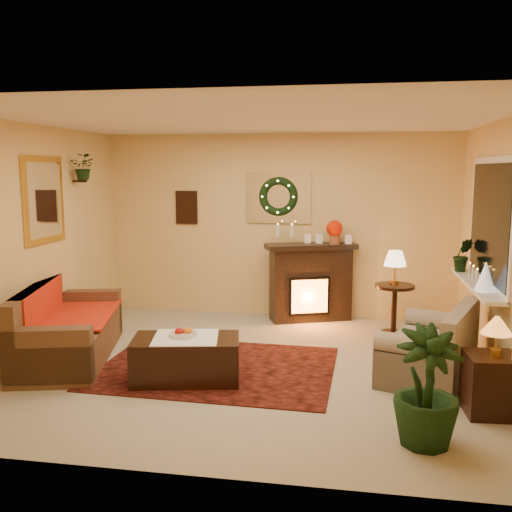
% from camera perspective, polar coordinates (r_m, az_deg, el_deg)
% --- Properties ---
extents(floor, '(5.00, 5.00, 0.00)m').
position_cam_1_polar(floor, '(6.25, -0.55, -10.97)').
color(floor, beige).
rests_on(floor, ground).
extents(ceiling, '(5.00, 5.00, 0.00)m').
position_cam_1_polar(ceiling, '(5.91, -0.59, 13.53)').
color(ceiling, white).
rests_on(ceiling, ground).
extents(wall_back, '(5.00, 5.00, 0.00)m').
position_cam_1_polar(wall_back, '(8.15, 2.27, 3.02)').
color(wall_back, '#EFD88C').
rests_on(wall_back, ground).
extents(wall_front, '(5.00, 5.00, 0.00)m').
position_cam_1_polar(wall_front, '(3.78, -6.71, -3.60)').
color(wall_front, '#EFD88C').
rests_on(wall_front, ground).
extents(wall_left, '(4.50, 4.50, 0.00)m').
position_cam_1_polar(wall_left, '(6.84, -21.65, 1.34)').
color(wall_left, '#EFD88C').
rests_on(wall_left, ground).
extents(wall_right, '(4.50, 4.50, 0.00)m').
position_cam_1_polar(wall_right, '(6.02, 23.54, 0.31)').
color(wall_right, '#EFD88C').
rests_on(wall_right, ground).
extents(area_rug, '(2.51, 1.91, 0.01)m').
position_cam_1_polar(area_rug, '(6.20, -3.93, -11.08)').
color(area_rug, '#4E1204').
rests_on(area_rug, floor).
extents(sofa, '(1.29, 2.07, 0.83)m').
position_cam_1_polar(sofa, '(6.72, -18.16, -6.17)').
color(sofa, '#412C1B').
rests_on(sofa, floor).
extents(red_throw, '(0.87, 1.42, 0.02)m').
position_cam_1_polar(red_throw, '(6.87, -17.76, -5.60)').
color(red_throw, red).
rests_on(red_throw, sofa).
extents(fireplace, '(1.16, 0.73, 1.01)m').
position_cam_1_polar(fireplace, '(8.00, 5.48, -2.54)').
color(fireplace, '#331F18').
rests_on(fireplace, floor).
extents(poinsettia, '(0.22, 0.22, 0.22)m').
position_cam_1_polar(poinsettia, '(7.85, 7.84, 2.74)').
color(poinsettia, red).
rests_on(poinsettia, fireplace).
extents(mantel_candle_a, '(0.05, 0.05, 0.16)m').
position_cam_1_polar(mantel_candle_a, '(7.90, 2.20, 2.55)').
color(mantel_candle_a, silver).
rests_on(mantel_candle_a, fireplace).
extents(mantel_candle_b, '(0.06, 0.06, 0.17)m').
position_cam_1_polar(mantel_candle_b, '(7.89, 3.62, 2.54)').
color(mantel_candle_b, white).
rests_on(mantel_candle_b, fireplace).
extents(mantel_mirror, '(0.92, 0.02, 0.72)m').
position_cam_1_polar(mantel_mirror, '(8.10, 2.27, 5.83)').
color(mantel_mirror, white).
rests_on(mantel_mirror, wall_back).
extents(wreath, '(0.55, 0.11, 0.55)m').
position_cam_1_polar(wreath, '(8.06, 2.23, 5.96)').
color(wreath, '#194719').
rests_on(wreath, wall_back).
extents(wall_art, '(0.32, 0.03, 0.48)m').
position_cam_1_polar(wall_art, '(8.39, -6.95, 4.84)').
color(wall_art, '#381E11').
rests_on(wall_art, wall_back).
extents(gold_mirror, '(0.03, 0.84, 1.00)m').
position_cam_1_polar(gold_mirror, '(7.05, -20.45, 5.28)').
color(gold_mirror, gold).
rests_on(gold_mirror, wall_left).
extents(hanging_plant, '(0.33, 0.28, 0.36)m').
position_cam_1_polar(hanging_plant, '(7.64, -16.79, 7.33)').
color(hanging_plant, '#194719').
rests_on(hanging_plant, wall_left).
extents(loveseat, '(1.15, 1.47, 0.75)m').
position_cam_1_polar(loveseat, '(6.11, 16.95, -7.68)').
color(loveseat, tan).
rests_on(loveseat, floor).
extents(window_frame, '(0.03, 1.86, 1.36)m').
position_cam_1_polar(window_frame, '(6.52, 22.42, 3.18)').
color(window_frame, white).
rests_on(window_frame, wall_right).
extents(window_glass, '(0.02, 1.70, 1.22)m').
position_cam_1_polar(window_glass, '(6.52, 22.29, 3.18)').
color(window_glass, black).
rests_on(window_glass, wall_right).
extents(window_sill, '(0.22, 1.86, 0.04)m').
position_cam_1_polar(window_sill, '(6.59, 21.19, -2.68)').
color(window_sill, white).
rests_on(window_sill, wall_right).
extents(mini_tree, '(0.20, 0.20, 0.30)m').
position_cam_1_polar(mini_tree, '(6.14, 21.96, -1.90)').
color(mini_tree, white).
rests_on(mini_tree, window_sill).
extents(sill_plant, '(0.29, 0.23, 0.52)m').
position_cam_1_polar(sill_plant, '(7.21, 19.97, 0.05)').
color(sill_plant, '#2A5F2A').
rests_on(sill_plant, window_sill).
extents(side_table_round, '(0.62, 0.62, 0.65)m').
position_cam_1_polar(side_table_round, '(7.53, 13.64, -5.21)').
color(side_table_round, '#38160F').
rests_on(side_table_round, floor).
extents(lamp_cream, '(0.29, 0.29, 0.44)m').
position_cam_1_polar(lamp_cream, '(7.45, 13.73, -1.01)').
color(lamp_cream, beige).
rests_on(lamp_cream, side_table_round).
extents(end_table_square, '(0.46, 0.46, 0.52)m').
position_cam_1_polar(end_table_square, '(5.43, 22.45, -11.72)').
color(end_table_square, '#4A2814').
rests_on(end_table_square, floor).
extents(lamp_tiffany, '(0.26, 0.26, 0.39)m').
position_cam_1_polar(lamp_tiffany, '(5.28, 22.91, -6.88)').
color(lamp_tiffany, '#FFA915').
rests_on(lamp_tiffany, end_table_square).
extents(coffee_table, '(1.14, 0.77, 0.44)m').
position_cam_1_polar(coffee_table, '(5.83, -6.99, -10.32)').
color(coffee_table, black).
rests_on(coffee_table, floor).
extents(fruit_bowl, '(0.28, 0.28, 0.06)m').
position_cam_1_polar(fruit_bowl, '(5.79, -7.30, -7.95)').
color(fruit_bowl, silver).
rests_on(fruit_bowl, coffee_table).
extents(floor_palm, '(1.99, 1.99, 2.76)m').
position_cam_1_polar(floor_palm, '(4.63, 16.69, -12.60)').
color(floor_palm, black).
rests_on(floor_palm, floor).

